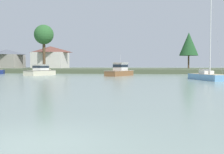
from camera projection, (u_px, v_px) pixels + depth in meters
name	position (u px, v px, depth m)	size (l,w,h in m)	color
ground_plane	(33.00, 141.00, 7.94)	(540.46, 540.46, 0.00)	gray
far_shore_bank	(143.00, 70.00, 87.26)	(243.21, 41.89, 1.05)	#4C563D
cruiser_wood	(121.00, 73.00, 55.90)	(5.31, 8.79, 5.02)	brown
cruiser_cream	(43.00, 73.00, 59.47)	(4.70, 8.59, 3.83)	beige
sailboat_skyblue	(208.00, 78.00, 39.94)	(4.61, 8.02, 12.39)	#669ECC
shore_tree_inland_b	(189.00, 44.00, 86.13)	(5.67, 5.67, 10.79)	brown
shore_tree_center_left	(44.00, 35.00, 75.37)	(5.12, 5.12, 11.59)	brown
cottage_eastern	(51.00, 57.00, 99.71)	(11.44, 10.53, 7.51)	silver
cottage_near_water	(7.00, 58.00, 99.20)	(10.06, 9.63, 6.37)	#9E998E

